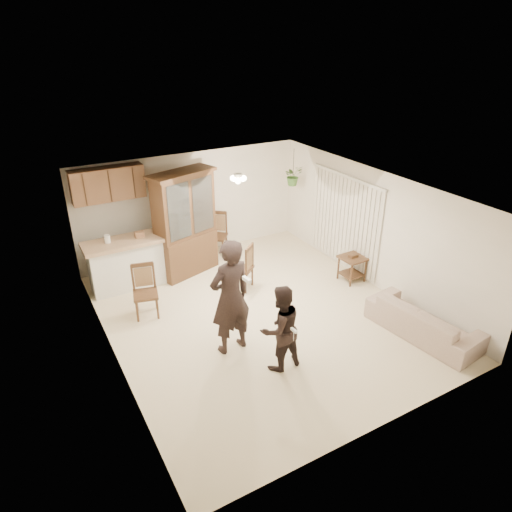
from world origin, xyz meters
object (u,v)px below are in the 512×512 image
child (280,332)px  china_hutch (185,225)px  chair_hutch_right (241,276)px  side_table (352,268)px  chair_bar (147,302)px  chair_hutch_left (217,243)px  sofa (424,317)px  adult (230,304)px

child → china_hutch: china_hutch is taller
child → chair_hutch_right: (0.65, 2.58, -0.39)m
child → side_table: child is taller
child → china_hutch: 3.86m
chair_bar → chair_hutch_right: size_ratio=1.02×
child → chair_hutch_right: bearing=-107.5°
chair_hutch_left → child: bearing=-62.5°
chair_bar → china_hutch: bearing=57.4°
sofa → child: bearing=71.8°
chair_hutch_left → chair_hutch_right: size_ratio=1.04×
sofa → china_hutch: size_ratio=0.80×
adult → chair_hutch_left: size_ratio=1.70×
child → side_table: 3.39m
china_hutch → side_table: 3.78m
side_table → chair_bar: bearing=168.7°
china_hutch → chair_bar: 2.07m
side_table → chair_hutch_left: chair_hutch_left is taller
sofa → chair_hutch_right: bearing=26.4°
adult → chair_bar: size_ratio=1.74×
chair_bar → chair_hutch_right: bearing=15.0°
china_hutch → chair_hutch_right: china_hutch is taller
sofa → china_hutch: (-2.77, 4.37, 0.79)m
child → chair_hutch_left: child is taller
china_hutch → chair_hutch_right: (0.71, -1.25, -0.87)m
sofa → adult: (-3.18, 1.34, 0.53)m
adult → chair_hutch_right: adult is taller
adult → child: bearing=113.7°
sofa → chair_bar: bearing=46.3°
adult → chair_hutch_right: (1.12, 1.77, -0.61)m
adult → chair_bar: (-0.95, 1.73, -0.61)m
adult → sofa: bearing=150.4°
child → chair_bar: bearing=-64.1°
side_table → chair_hutch_left: bearing=127.1°
china_hutch → chair_bar: size_ratio=2.27×
side_table → chair_hutch_right: size_ratio=0.62×
china_hutch → chair_hutch_right: 1.68m
sofa → child: child is taller
sofa → adult: 3.49m
chair_bar → chair_hutch_right: (2.07, 0.04, -0.00)m
child → china_hutch: size_ratio=0.57×
child → side_table: size_ratio=2.14×
sofa → chair_hutch_left: size_ratio=1.77×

